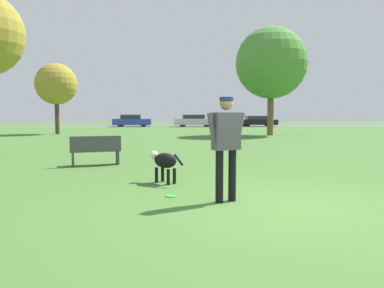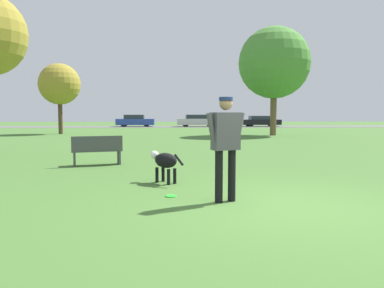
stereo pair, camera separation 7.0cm
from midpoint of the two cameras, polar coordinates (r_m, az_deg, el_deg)
The scene contains 11 objects.
ground_plane at distance 6.15m, azimuth 14.04°, elevation -9.32°, with size 120.00×120.00×0.00m, color #426B2D.
far_road_strip at distance 41.75m, azimuth -0.14°, elevation 2.67°, with size 120.00×6.00×0.01m.
person at distance 6.19m, azimuth 5.47°, elevation 0.69°, with size 0.70×0.38×1.74m.
dog at distance 7.94m, azimuth -3.96°, elevation -2.65°, with size 0.76×0.79×0.66m.
frisbee at distance 6.71m, azimuth -2.93°, elevation -7.92°, with size 0.21×0.21×0.02m.
tree_far_left at distance 28.54m, azimuth -19.48°, elevation 8.57°, with size 2.92×2.92×5.02m.
tree_far_right at distance 26.06m, azimuth 12.49°, elevation 11.96°, with size 4.75×4.75×7.22m.
parked_car_blue at distance 42.19m, azimuth -8.60°, elevation 3.52°, with size 4.20×1.72×1.33m.
parked_car_silver at distance 41.53m, azimuth 0.89°, elevation 3.58°, with size 4.63×1.85×1.34m.
parked_car_black at distance 43.01m, azimuth 10.43°, elevation 3.44°, with size 4.34×1.92×1.21m.
park_bench at distance 10.94m, azimuth -14.08°, elevation -0.82°, with size 1.46×0.77×0.84m.
Camera 2 is at (-1.69, -5.72, 1.47)m, focal length 35.00 mm.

